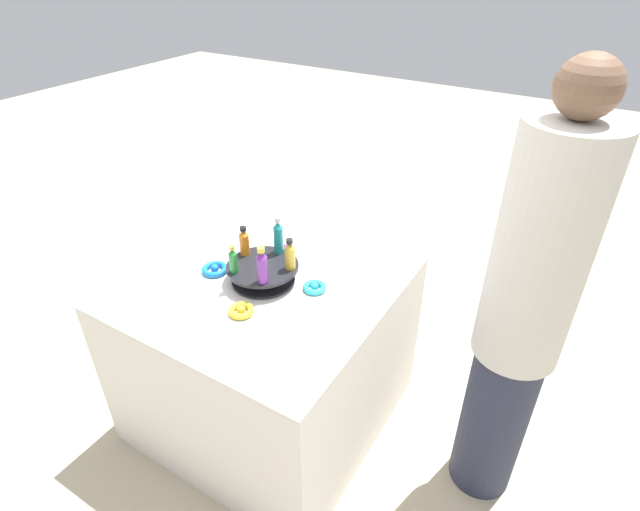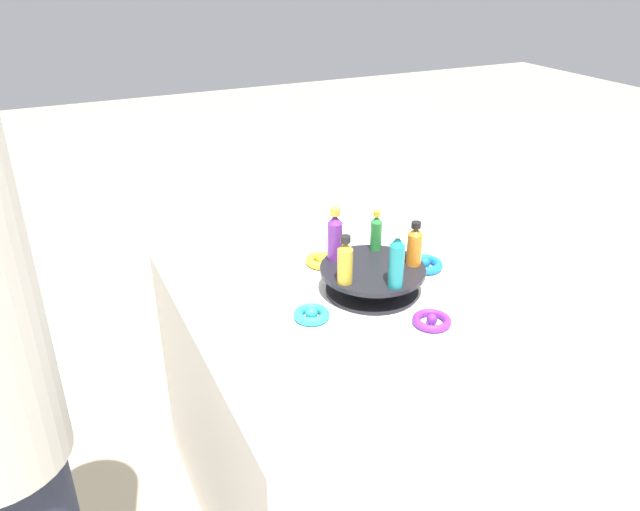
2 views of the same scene
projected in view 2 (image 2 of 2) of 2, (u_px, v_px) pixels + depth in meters
ground_plane at (363, 492)px, 1.94m from camera, size 12.00×12.00×0.00m
party_table at (367, 401)px, 1.78m from camera, size 0.95×0.95×0.72m
display_stand at (372, 278)px, 1.60m from camera, size 0.27×0.27×0.07m
bottle_teal at (398, 260)px, 1.47m from camera, size 0.04×0.04×0.15m
bottle_orange at (415, 245)px, 1.58m from camera, size 0.04×0.04×0.12m
bottle_green at (376, 232)px, 1.66m from camera, size 0.03×0.03×0.11m
bottle_purple at (335, 236)px, 1.60m from camera, size 0.04×0.04×0.14m
bottle_gold at (345, 261)px, 1.50m from camera, size 0.04×0.04×0.12m
ribbon_bow_purple at (432, 320)px, 1.48m from camera, size 0.09×0.09×0.03m
ribbon_bow_blue at (424, 264)px, 1.73m from camera, size 0.10×0.10×0.03m
ribbon_bow_gold at (322, 260)px, 1.76m from camera, size 0.09×0.09×0.03m
ribbon_bow_teal at (312, 314)px, 1.50m from camera, size 0.09×0.09×0.03m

